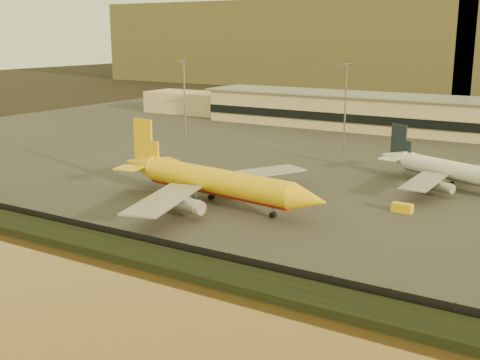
# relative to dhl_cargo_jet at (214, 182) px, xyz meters

# --- Properties ---
(ground) EXTENTS (900.00, 900.00, 0.00)m
(ground) POSITION_rel_dhl_cargo_jet_xyz_m (11.09, -13.90, -4.86)
(ground) COLOR black
(ground) RESTS_ON ground
(embankment) EXTENTS (320.00, 7.00, 1.40)m
(embankment) POSITION_rel_dhl_cargo_jet_xyz_m (11.09, -30.90, -4.16)
(embankment) COLOR black
(embankment) RESTS_ON ground
(tarmac) EXTENTS (320.00, 220.00, 0.20)m
(tarmac) POSITION_rel_dhl_cargo_jet_xyz_m (11.09, 81.10, -4.76)
(tarmac) COLOR #2D2D2D
(tarmac) RESTS_ON ground
(perimeter_fence) EXTENTS (300.00, 0.05, 2.20)m
(perimeter_fence) POSITION_rel_dhl_cargo_jet_xyz_m (11.09, -26.90, -3.56)
(perimeter_fence) COLOR black
(perimeter_fence) RESTS_ON tarmac
(terminal_building) EXTENTS (202.00, 25.00, 12.60)m
(terminal_building) POSITION_rel_dhl_cargo_jet_xyz_m (-3.43, 111.65, 1.39)
(terminal_building) COLOR tan
(terminal_building) RESTS_ON tarmac
(apron_light_masts) EXTENTS (152.20, 12.20, 25.40)m
(apron_light_masts) POSITION_rel_dhl_cargo_jet_xyz_m (26.09, 61.10, 10.85)
(apron_light_masts) COLOR slate
(apron_light_masts) RESTS_ON tarmac
(dhl_cargo_jet) EXTENTS (52.21, 50.74, 15.59)m
(dhl_cargo_jet) POSITION_rel_dhl_cargo_jet_xyz_m (0.00, 0.00, 0.00)
(dhl_cargo_jet) COLOR #E5B30C
(dhl_cargo_jet) RESTS_ON tarmac
(white_narrowbody_jet) EXTENTS (40.93, 38.66, 12.32)m
(white_narrowbody_jet) POSITION_rel_dhl_cargo_jet_xyz_m (38.82, 39.18, -0.98)
(white_narrowbody_jet) COLOR white
(white_narrowbody_jet) RESTS_ON tarmac
(gse_vehicle_yellow) EXTENTS (4.05, 2.03, 1.77)m
(gse_vehicle_yellow) POSITION_rel_dhl_cargo_jet_xyz_m (34.14, 14.45, -3.77)
(gse_vehicle_yellow) COLOR #E5B30C
(gse_vehicle_yellow) RESTS_ON tarmac
(gse_vehicle_white) EXTENTS (4.60, 2.39, 2.00)m
(gse_vehicle_white) POSITION_rel_dhl_cargo_jet_xyz_m (-6.88, 18.83, -3.66)
(gse_vehicle_white) COLOR white
(gse_vehicle_white) RESTS_ON tarmac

